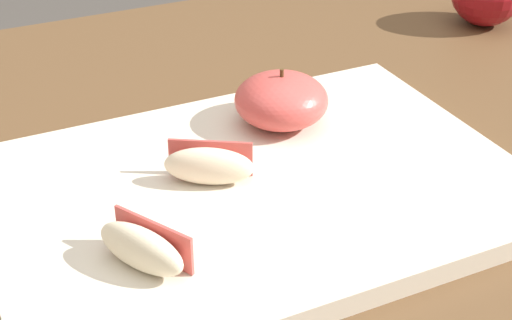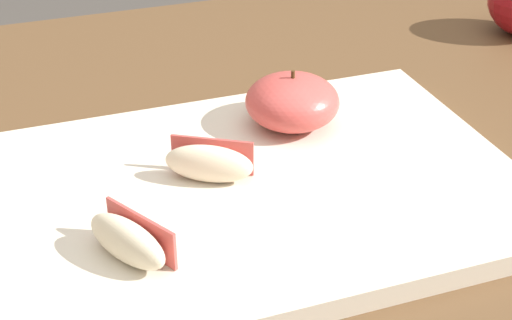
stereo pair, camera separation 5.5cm
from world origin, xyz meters
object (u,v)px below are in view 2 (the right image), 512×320
cutting_board (256,190)px  apple_wedge_front (209,162)px  apple_half_skin_up (292,101)px  apple_wedge_back (128,240)px

cutting_board → apple_wedge_front: 0.05m
apple_wedge_front → apple_half_skin_up: bearing=33.1°
cutting_board → apple_wedge_back: bearing=-150.8°
apple_wedge_back → apple_half_skin_up: bearing=38.8°
cutting_board → apple_wedge_back: (-0.12, -0.07, 0.03)m
cutting_board → apple_wedge_front: apple_wedge_front is taller
cutting_board → apple_half_skin_up: apple_half_skin_up is taller
apple_wedge_front → apple_wedge_back: bearing=-135.5°
cutting_board → apple_wedge_back: size_ratio=5.78×
apple_half_skin_up → apple_wedge_front: bearing=-146.9°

